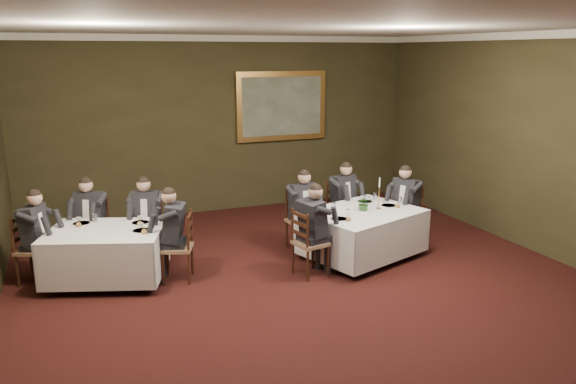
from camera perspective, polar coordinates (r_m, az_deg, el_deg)
ground at (r=7.38m, az=4.60°, el=-11.57°), size 10.00×10.00×0.00m
ceiling at (r=6.67m, az=5.21°, el=16.68°), size 8.00×10.00×0.10m
back_wall at (r=11.44m, az=-6.53°, el=6.75°), size 8.00×0.10×3.50m
crown_molding at (r=6.66m, az=5.20°, el=16.17°), size 8.00×10.00×0.12m
table_main at (r=8.96m, az=7.50°, el=-3.86°), size 2.10×1.83×0.67m
table_second at (r=8.38m, az=-17.95°, el=-5.72°), size 1.90×1.67×0.67m
chair_main_backleft at (r=9.30m, az=1.36°, el=-4.14°), size 0.47×0.45×1.00m
diner_main_backleft at (r=9.22m, az=1.40°, el=-2.81°), size 0.44×0.51×1.35m
chair_main_backright at (r=9.93m, az=5.43°, el=-3.01°), size 0.53×0.52×1.00m
diner_main_backright at (r=9.86m, az=5.51°, el=-1.76°), size 0.51×0.57×1.35m
chair_main_endleft at (r=8.26m, az=2.21°, el=-6.54°), size 0.50×0.51×1.00m
diner_main_endleft at (r=8.19m, az=2.29°, el=-5.02°), size 0.55×0.49×1.35m
chair_main_endright at (r=9.83m, az=11.85°, el=-3.42°), size 0.56×0.57×1.00m
diner_main_endright at (r=9.76m, az=11.88°, el=-2.16°), size 0.60×0.56×1.35m
chair_sec_backleft at (r=9.29m, az=-19.13°, el=-4.96°), size 0.59×0.58×1.00m
diner_sec_backleft at (r=9.21m, az=-19.28°, el=-3.64°), size 0.58×0.61×1.35m
chair_sec_backright at (r=9.09m, az=-13.97°, el=-5.01°), size 0.56×0.55×1.00m
diner_sec_backright at (r=9.01m, az=-14.07°, el=-3.66°), size 0.55×0.59×1.35m
chair_sec_endright at (r=8.23m, az=-11.06°, el=-6.87°), size 0.55×0.56×1.00m
diner_sec_endright at (r=8.16m, az=-11.21°, el=-5.37°), size 0.59×0.54×1.35m
chair_sec_endleft at (r=8.76m, az=-24.27°, el=-6.61°), size 0.57×0.58×1.00m
diner_sec_endleft at (r=8.68m, az=-24.35°, el=-5.20°), size 0.61×0.57×1.35m
centerpiece at (r=8.87m, az=7.73°, el=-1.06°), size 0.29×0.27×0.26m
candlestick at (r=8.98m, az=9.23°, el=-0.52°), size 0.08×0.08×0.52m
place_setting_table_main at (r=8.82m, az=3.94°, el=-1.71°), size 0.33×0.31×0.14m
place_setting_table_second at (r=8.73m, az=-19.95°, el=-2.71°), size 0.33×0.31×0.14m
painting at (r=11.72m, az=-0.66°, el=8.71°), size 1.95×0.09×1.42m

